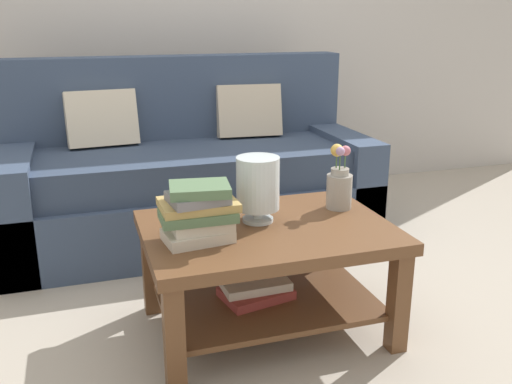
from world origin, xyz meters
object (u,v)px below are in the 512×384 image
object	(u,v)px
coffee_table	(266,257)
glass_hurricane_vase	(258,185)
couch	(189,177)
flower_pitcher	(339,185)
book_stack_main	(199,212)

from	to	relation	value
coffee_table	glass_hurricane_vase	xyz separation A→B (m)	(-0.02, 0.06, 0.30)
couch	flower_pitcher	bearing A→B (deg)	-66.80
couch	glass_hurricane_vase	size ratio (longest dim) A/B	7.69
coffee_table	flower_pitcher	size ratio (longest dim) A/B	3.48
couch	book_stack_main	distance (m)	1.30
book_stack_main	glass_hurricane_vase	world-z (taller)	glass_hurricane_vase
book_stack_main	glass_hurricane_vase	size ratio (longest dim) A/B	1.08
coffee_table	glass_hurricane_vase	size ratio (longest dim) A/B	3.66
flower_pitcher	book_stack_main	bearing A→B (deg)	-164.96
couch	coffee_table	world-z (taller)	couch
coffee_table	flower_pitcher	xyz separation A→B (m)	(0.38, 0.12, 0.25)
coffee_table	flower_pitcher	bearing A→B (deg)	17.20
glass_hurricane_vase	flower_pitcher	bearing A→B (deg)	7.70
flower_pitcher	glass_hurricane_vase	bearing A→B (deg)	-172.30
glass_hurricane_vase	flower_pitcher	xyz separation A→B (m)	(0.39, 0.05, -0.05)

